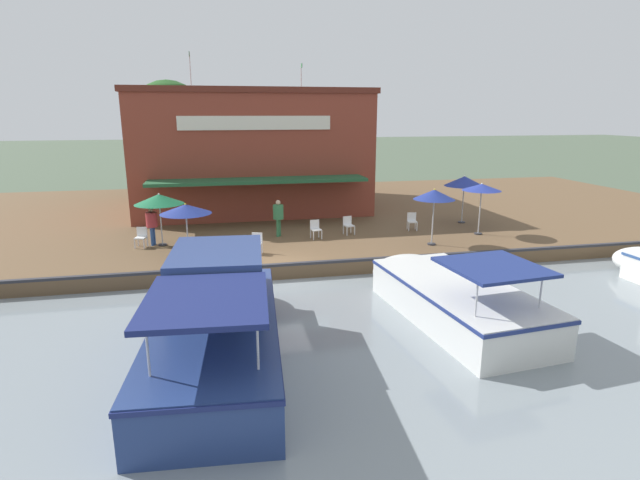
{
  "coord_description": "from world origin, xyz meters",
  "views": [
    {
      "loc": [
        17.85,
        -2.02,
        6.23
      ],
      "look_at": [
        -1.0,
        1.99,
        1.3
      ],
      "focal_mm": 28.0,
      "sensor_mm": 36.0,
      "label": 1
    }
  ],
  "objects_px": {
    "waterfront_restaurant": "(250,149)",
    "cafe_chair_under_first_umbrella": "(348,224)",
    "motorboat_distant_upstream": "(446,293)",
    "patio_umbrella_by_entrance": "(186,209)",
    "cafe_chair_far_corner_seat": "(412,220)",
    "patio_umbrella_mid_patio_right": "(482,188)",
    "patio_umbrella_mid_patio_left": "(464,181)",
    "patio_umbrella_far_corner": "(159,199)",
    "patio_umbrella_near_quay_edge": "(434,195)",
    "cafe_chair_back_row_seat": "(141,236)",
    "person_mid_patio": "(278,214)",
    "motorboat_nearest_quay": "(219,315)",
    "tree_upstream_bank": "(166,120)",
    "cafe_chair_facing_river": "(256,242)",
    "cafe_chair_mid_patio": "(316,228)",
    "person_near_entrance": "(152,221)"
  },
  "relations": [
    {
      "from": "waterfront_restaurant",
      "to": "cafe_chair_under_first_umbrella",
      "type": "bearing_deg",
      "value": 24.43
    },
    {
      "from": "motorboat_distant_upstream",
      "to": "patio_umbrella_by_entrance",
      "type": "bearing_deg",
      "value": -127.56
    },
    {
      "from": "cafe_chair_far_corner_seat",
      "to": "patio_umbrella_mid_patio_right",
      "type": "bearing_deg",
      "value": 61.01
    },
    {
      "from": "patio_umbrella_mid_patio_left",
      "to": "patio_umbrella_far_corner",
      "type": "bearing_deg",
      "value": -84.16
    },
    {
      "from": "patio_umbrella_mid_patio_right",
      "to": "patio_umbrella_far_corner",
      "type": "height_order",
      "value": "patio_umbrella_mid_patio_right"
    },
    {
      "from": "patio_umbrella_near_quay_edge",
      "to": "cafe_chair_back_row_seat",
      "type": "height_order",
      "value": "patio_umbrella_near_quay_edge"
    },
    {
      "from": "patio_umbrella_by_entrance",
      "to": "person_mid_patio",
      "type": "height_order",
      "value": "patio_umbrella_by_entrance"
    },
    {
      "from": "waterfront_restaurant",
      "to": "cafe_chair_under_first_umbrella",
      "type": "xyz_separation_m",
      "value": [
        8.65,
        3.93,
        -2.98
      ]
    },
    {
      "from": "cafe_chair_back_row_seat",
      "to": "motorboat_distant_upstream",
      "type": "height_order",
      "value": "motorboat_distant_upstream"
    },
    {
      "from": "patio_umbrella_near_quay_edge",
      "to": "cafe_chair_back_row_seat",
      "type": "relative_size",
      "value": 2.92
    },
    {
      "from": "patio_umbrella_near_quay_edge",
      "to": "patio_umbrella_mid_patio_right",
      "type": "relative_size",
      "value": 1.01
    },
    {
      "from": "patio_umbrella_far_corner",
      "to": "motorboat_nearest_quay",
      "type": "distance_m",
      "value": 9.82
    },
    {
      "from": "cafe_chair_back_row_seat",
      "to": "tree_upstream_bank",
      "type": "distance_m",
      "value": 16.1
    },
    {
      "from": "patio_umbrella_mid_patio_left",
      "to": "cafe_chair_facing_river",
      "type": "bearing_deg",
      "value": -71.61
    },
    {
      "from": "patio_umbrella_near_quay_edge",
      "to": "cafe_chair_facing_river",
      "type": "distance_m",
      "value": 7.85
    },
    {
      "from": "patio_umbrella_mid_patio_right",
      "to": "cafe_chair_back_row_seat",
      "type": "height_order",
      "value": "patio_umbrella_mid_patio_right"
    },
    {
      "from": "waterfront_restaurant",
      "to": "patio_umbrella_by_entrance",
      "type": "relative_size",
      "value": 6.01
    },
    {
      "from": "patio_umbrella_near_quay_edge",
      "to": "patio_umbrella_far_corner",
      "type": "xyz_separation_m",
      "value": [
        -2.36,
        -11.56,
        -0.18
      ]
    },
    {
      "from": "waterfront_restaurant",
      "to": "patio_umbrella_mid_patio_right",
      "type": "relative_size",
      "value": 5.37
    },
    {
      "from": "patio_umbrella_mid_patio_right",
      "to": "cafe_chair_facing_river",
      "type": "height_order",
      "value": "patio_umbrella_mid_patio_right"
    },
    {
      "from": "cafe_chair_far_corner_seat",
      "to": "cafe_chair_mid_patio",
      "type": "relative_size",
      "value": 1.0
    },
    {
      "from": "person_near_entrance",
      "to": "tree_upstream_bank",
      "type": "height_order",
      "value": "tree_upstream_bank"
    },
    {
      "from": "cafe_chair_mid_patio",
      "to": "person_near_entrance",
      "type": "distance_m",
      "value": 7.22
    },
    {
      "from": "cafe_chair_far_corner_seat",
      "to": "person_near_entrance",
      "type": "height_order",
      "value": "person_near_entrance"
    },
    {
      "from": "patio_umbrella_far_corner",
      "to": "cafe_chair_mid_patio",
      "type": "relative_size",
      "value": 2.7
    },
    {
      "from": "patio_umbrella_far_corner",
      "to": "motorboat_nearest_quay",
      "type": "bearing_deg",
      "value": 13.61
    },
    {
      "from": "patio_umbrella_mid_patio_left",
      "to": "patio_umbrella_by_entrance",
      "type": "distance_m",
      "value": 14.3
    },
    {
      "from": "patio_umbrella_by_entrance",
      "to": "cafe_chair_mid_patio",
      "type": "relative_size",
      "value": 2.58
    },
    {
      "from": "patio_umbrella_mid_patio_right",
      "to": "motorboat_nearest_quay",
      "type": "height_order",
      "value": "patio_umbrella_mid_patio_right"
    },
    {
      "from": "person_mid_patio",
      "to": "motorboat_nearest_quay",
      "type": "bearing_deg",
      "value": -16.23
    },
    {
      "from": "person_mid_patio",
      "to": "person_near_entrance",
      "type": "bearing_deg",
      "value": -85.39
    },
    {
      "from": "patio_umbrella_far_corner",
      "to": "tree_upstream_bank",
      "type": "distance_m",
      "value": 15.62
    },
    {
      "from": "patio_umbrella_mid_patio_right",
      "to": "waterfront_restaurant",
      "type": "bearing_deg",
      "value": -134.94
    },
    {
      "from": "patio_umbrella_mid_patio_right",
      "to": "cafe_chair_back_row_seat",
      "type": "relative_size",
      "value": 2.89
    },
    {
      "from": "cafe_chair_under_first_umbrella",
      "to": "cafe_chair_facing_river",
      "type": "bearing_deg",
      "value": -61.66
    },
    {
      "from": "cafe_chair_mid_patio",
      "to": "motorboat_nearest_quay",
      "type": "height_order",
      "value": "motorboat_nearest_quay"
    },
    {
      "from": "patio_umbrella_by_entrance",
      "to": "patio_umbrella_near_quay_edge",
      "type": "bearing_deg",
      "value": 88.91
    },
    {
      "from": "patio_umbrella_mid_patio_left",
      "to": "patio_umbrella_by_entrance",
      "type": "bearing_deg",
      "value": -75.02
    },
    {
      "from": "cafe_chair_far_corner_seat",
      "to": "motorboat_nearest_quay",
      "type": "bearing_deg",
      "value": -43.77
    },
    {
      "from": "patio_umbrella_mid_patio_right",
      "to": "tree_upstream_bank",
      "type": "xyz_separation_m",
      "value": [
        -16.3,
        -15.3,
        2.91
      ]
    },
    {
      "from": "patio_umbrella_near_quay_edge",
      "to": "tree_upstream_bank",
      "type": "xyz_separation_m",
      "value": [
        -17.65,
        -12.31,
        2.93
      ]
    },
    {
      "from": "cafe_chair_back_row_seat",
      "to": "cafe_chair_mid_patio",
      "type": "relative_size",
      "value": 1.0
    },
    {
      "from": "patio_umbrella_mid_patio_right",
      "to": "cafe_chair_under_first_umbrella",
      "type": "bearing_deg",
      "value": -102.28
    },
    {
      "from": "cafe_chair_under_first_umbrella",
      "to": "motorboat_distant_upstream",
      "type": "height_order",
      "value": "motorboat_distant_upstream"
    },
    {
      "from": "patio_umbrella_mid_patio_right",
      "to": "person_near_entrance",
      "type": "bearing_deg",
      "value": -94.25
    },
    {
      "from": "cafe_chair_back_row_seat",
      "to": "cafe_chair_far_corner_seat",
      "type": "xyz_separation_m",
      "value": [
        -0.63,
        12.65,
        0.0
      ]
    },
    {
      "from": "motorboat_distant_upstream",
      "to": "motorboat_nearest_quay",
      "type": "height_order",
      "value": "motorboat_nearest_quay"
    },
    {
      "from": "patio_umbrella_near_quay_edge",
      "to": "patio_umbrella_mid_patio_left",
      "type": "bearing_deg",
      "value": 138.44
    },
    {
      "from": "cafe_chair_far_corner_seat",
      "to": "waterfront_restaurant",
      "type": "bearing_deg",
      "value": -139.4
    },
    {
      "from": "patio_umbrella_mid_patio_right",
      "to": "cafe_chair_back_row_seat",
      "type": "xyz_separation_m",
      "value": [
        -0.9,
        -15.4,
        -1.77
      ]
    }
  ]
}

